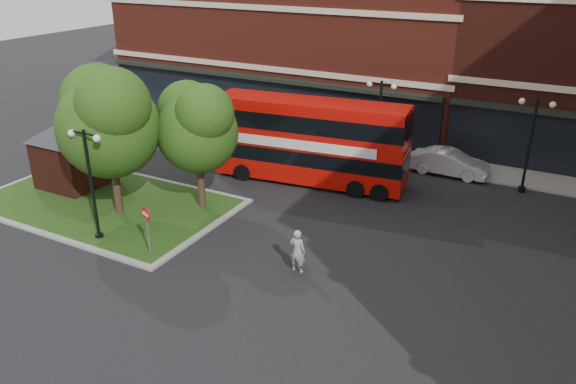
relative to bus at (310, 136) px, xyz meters
The scene contains 15 objects.
ground 10.88m from the bus, 87.83° to the right, with size 120.00×120.00×0.00m, color black.
pavement_far 6.46m from the bus, 86.14° to the left, with size 44.00×3.00×0.12m, color slate.
terrace_far_left 16.06m from the bus, 119.49° to the left, with size 26.00×12.00×14.00m, color maroon.
traffic_island 11.01m from the bus, 135.14° to the right, with size 12.60×7.60×0.15m.
kiosk 12.47m from the bus, 148.23° to the right, with size 6.51×6.51×3.60m.
tree_island_west 10.35m from the bus, 127.80° to the right, with size 5.40×4.71×7.21m.
tree_island_east 6.57m from the bus, 120.02° to the right, with size 4.46×3.90×6.29m.
lamp_island 11.55m from the bus, 116.20° to the right, with size 1.72×0.36×5.00m.
lamp_far_left 4.62m from the bus, 58.63° to the left, with size 1.72×0.36×5.00m.
lamp_far_right 11.12m from the bus, 20.73° to the left, with size 1.72×0.36×5.00m.
bus is the anchor object (origin of this frame).
woman 9.48m from the bus, 66.58° to the right, with size 0.66×0.44×1.82m, color gray.
car_silver 4.48m from the bus, 106.09° to the left, with size 1.82×4.52×1.54m, color #B9BCC1.
car_white 8.12m from the bus, 35.60° to the left, with size 1.49×4.28×1.41m, color silver.
no_entry_sign 10.66m from the bus, 101.99° to the right, with size 0.59×0.27×2.22m.
Camera 1 is at (12.04, -14.92, 11.73)m, focal length 35.00 mm.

